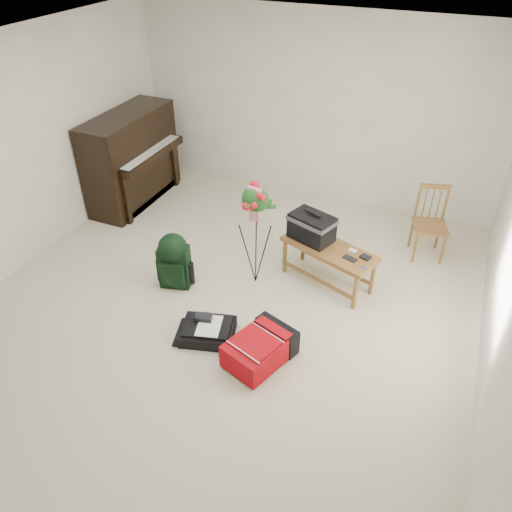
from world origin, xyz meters
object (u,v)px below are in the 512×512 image
at_px(bench, 315,236).
at_px(black_duffel, 208,330).
at_px(flower_stand, 255,237).
at_px(red_suitcase, 262,345).
at_px(dining_chair, 431,224).
at_px(green_backpack, 174,258).
at_px(piano, 133,160).

distance_m(bench, black_duffel, 1.52).
height_order(bench, flower_stand, flower_stand).
bearing_deg(red_suitcase, flower_stand, 135.39).
relative_size(red_suitcase, flower_stand, 0.62).
bearing_deg(black_duffel, dining_chair, 37.16).
xyz_separation_m(bench, green_backpack, (-1.35, -0.70, -0.21)).
xyz_separation_m(dining_chair, green_backpack, (-2.46, -1.72, -0.06)).
xyz_separation_m(piano, flower_stand, (2.30, -1.08, -0.01)).
distance_m(piano, flower_stand, 2.54).
bearing_deg(dining_chair, piano, 166.63).
bearing_deg(green_backpack, flower_stand, 12.56).
bearing_deg(red_suitcase, piano, 162.30).
distance_m(dining_chair, flower_stand, 2.13).
bearing_deg(dining_chair, red_suitcase, -133.14).
relative_size(red_suitcase, black_duffel, 1.26).
bearing_deg(bench, green_backpack, -133.11).
bearing_deg(flower_stand, bench, 36.93).
bearing_deg(bench, piano, -175.76).
distance_m(bench, red_suitcase, 1.39).
distance_m(black_duffel, green_backpack, 0.96).
bearing_deg(bench, dining_chair, 62.14).
height_order(piano, black_duffel, piano).
xyz_separation_m(dining_chair, flower_stand, (-1.67, -1.31, 0.17)).
xyz_separation_m(dining_chair, red_suitcase, (-1.16, -2.34, -0.28)).
bearing_deg(red_suitcase, bench, 106.68).
bearing_deg(red_suitcase, green_backpack, 173.47).
relative_size(bench, flower_stand, 0.93).
height_order(dining_chair, green_backpack, dining_chair).
xyz_separation_m(dining_chair, black_duffel, (-1.75, -2.30, -0.34)).
bearing_deg(green_backpack, red_suitcase, -40.62).
height_order(piano, dining_chair, piano).
distance_m(piano, dining_chair, 3.99).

